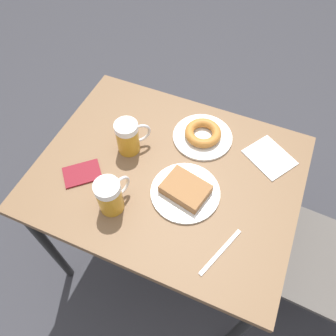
{
  "coord_description": "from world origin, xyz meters",
  "views": [
    {
      "loc": [
        0.58,
        0.25,
        1.7
      ],
      "look_at": [
        0.0,
        0.0,
        0.77
      ],
      "focal_mm": 35.0,
      "sensor_mm": 36.0,
      "label": 1
    }
  ],
  "objects_px": {
    "plate_with_cake": "(185,191)",
    "napkin_folded": "(269,157)",
    "fork": "(221,252)",
    "passport_near_edge": "(82,173)",
    "plate_with_donut": "(203,135)",
    "beer_mug_left": "(129,137)",
    "beer_mug_center": "(110,196)"
  },
  "relations": [
    {
      "from": "plate_with_donut",
      "to": "beer_mug_left",
      "type": "xyz_separation_m",
      "value": [
        0.15,
        -0.23,
        0.05
      ]
    },
    {
      "from": "fork",
      "to": "passport_near_edge",
      "type": "bearing_deg",
      "value": -98.47
    },
    {
      "from": "napkin_folded",
      "to": "plate_with_donut",
      "type": "bearing_deg",
      "value": -88.62
    },
    {
      "from": "passport_near_edge",
      "to": "plate_with_cake",
      "type": "bearing_deg",
      "value": 101.03
    },
    {
      "from": "beer_mug_left",
      "to": "fork",
      "type": "xyz_separation_m",
      "value": [
        0.24,
        0.43,
        -0.06
      ]
    },
    {
      "from": "beer_mug_left",
      "to": "napkin_folded",
      "type": "bearing_deg",
      "value": 108.2
    },
    {
      "from": "beer_mug_left",
      "to": "passport_near_edge",
      "type": "height_order",
      "value": "beer_mug_left"
    },
    {
      "from": "napkin_folded",
      "to": "passport_near_edge",
      "type": "distance_m",
      "value": 0.67
    },
    {
      "from": "plate_with_cake",
      "to": "plate_with_donut",
      "type": "height_order",
      "value": "same"
    },
    {
      "from": "plate_with_donut",
      "to": "passport_near_edge",
      "type": "distance_m",
      "value": 0.46
    },
    {
      "from": "plate_with_cake",
      "to": "napkin_folded",
      "type": "relative_size",
      "value": 1.14
    },
    {
      "from": "napkin_folded",
      "to": "fork",
      "type": "xyz_separation_m",
      "value": [
        0.4,
        -0.05,
        -0.0
      ]
    },
    {
      "from": "napkin_folded",
      "to": "fork",
      "type": "height_order",
      "value": "same"
    },
    {
      "from": "plate_with_donut",
      "to": "beer_mug_left",
      "type": "distance_m",
      "value": 0.28
    },
    {
      "from": "beer_mug_center",
      "to": "napkin_folded",
      "type": "distance_m",
      "value": 0.58
    },
    {
      "from": "passport_near_edge",
      "to": "beer_mug_center",
      "type": "bearing_deg",
      "value": 67.07
    },
    {
      "from": "beer_mug_left",
      "to": "fork",
      "type": "height_order",
      "value": "beer_mug_left"
    },
    {
      "from": "plate_with_cake",
      "to": "napkin_folded",
      "type": "distance_m",
      "value": 0.34
    },
    {
      "from": "beer_mug_left",
      "to": "fork",
      "type": "distance_m",
      "value": 0.49
    },
    {
      "from": "beer_mug_left",
      "to": "napkin_folded",
      "type": "height_order",
      "value": "beer_mug_left"
    },
    {
      "from": "plate_with_donut",
      "to": "plate_with_cake",
      "type": "bearing_deg",
      "value": 6.4
    },
    {
      "from": "plate_with_cake",
      "to": "plate_with_donut",
      "type": "relative_size",
      "value": 1.04
    },
    {
      "from": "beer_mug_center",
      "to": "plate_with_cake",
      "type": "bearing_deg",
      "value": 124.36
    },
    {
      "from": "beer_mug_left",
      "to": "napkin_folded",
      "type": "xyz_separation_m",
      "value": [
        -0.16,
        0.48,
        -0.06
      ]
    },
    {
      "from": "napkin_folded",
      "to": "beer_mug_left",
      "type": "bearing_deg",
      "value": -71.8
    },
    {
      "from": "beer_mug_left",
      "to": "beer_mug_center",
      "type": "distance_m",
      "value": 0.24
    },
    {
      "from": "plate_with_donut",
      "to": "fork",
      "type": "distance_m",
      "value": 0.44
    },
    {
      "from": "plate_with_cake",
      "to": "beer_mug_center",
      "type": "distance_m",
      "value": 0.25
    },
    {
      "from": "plate_with_donut",
      "to": "beer_mug_left",
      "type": "bearing_deg",
      "value": -56.2
    },
    {
      "from": "beer_mug_left",
      "to": "beer_mug_center",
      "type": "bearing_deg",
      "value": 13.31
    },
    {
      "from": "beer_mug_center",
      "to": "passport_near_edge",
      "type": "height_order",
      "value": "beer_mug_center"
    },
    {
      "from": "plate_with_donut",
      "to": "napkin_folded",
      "type": "distance_m",
      "value": 0.25
    }
  ]
}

